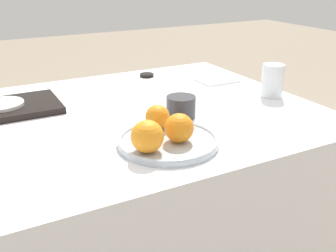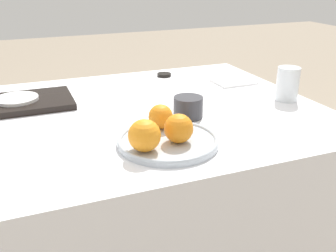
% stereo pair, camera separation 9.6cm
% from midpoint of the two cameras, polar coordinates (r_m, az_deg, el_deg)
% --- Properties ---
extents(table, '(1.39, 0.89, 0.74)m').
position_cam_midpoint_polar(table, '(1.35, -7.40, -13.56)').
color(table, white).
rests_on(table, ground_plane).
extents(fruit_platter, '(0.25, 0.25, 0.02)m').
position_cam_midpoint_polar(fruit_platter, '(0.97, 2.82, -2.26)').
color(fruit_platter, '#B2BCC6').
rests_on(fruit_platter, table).
extents(orange_0, '(0.07, 0.07, 0.07)m').
position_cam_midpoint_polar(orange_0, '(0.95, 4.45, -0.41)').
color(orange_0, orange).
rests_on(orange_0, fruit_platter).
extents(orange_1, '(0.06, 0.06, 0.06)m').
position_cam_midpoint_polar(orange_1, '(1.03, 1.59, 1.33)').
color(orange_1, orange).
rests_on(orange_1, fruit_platter).
extents(orange_2, '(0.08, 0.08, 0.08)m').
position_cam_midpoint_polar(orange_2, '(0.90, -0.41, -1.45)').
color(orange_2, orange).
rests_on(orange_2, fruit_platter).
extents(water_glass, '(0.07, 0.07, 0.11)m').
position_cam_midpoint_polar(water_glass, '(1.36, 18.94, 5.76)').
color(water_glass, silver).
rests_on(water_glass, table).
extents(serving_tray, '(0.34, 0.21, 0.02)m').
position_cam_midpoint_polar(serving_tray, '(1.31, -19.12, 3.10)').
color(serving_tray, black).
rests_on(serving_tray, table).
extents(side_plate, '(0.13, 0.13, 0.01)m').
position_cam_midpoint_polar(side_plate, '(1.30, -19.20, 3.72)').
color(side_plate, white).
rests_on(side_plate, serving_tray).
extents(cup_1, '(0.09, 0.09, 0.06)m').
position_cam_midpoint_polar(cup_1, '(1.15, 5.34, 2.69)').
color(cup_1, '#333338').
rests_on(cup_1, table).
extents(napkin, '(0.14, 0.11, 0.01)m').
position_cam_midpoint_polar(napkin, '(1.52, 11.28, 6.29)').
color(napkin, white).
rests_on(napkin, table).
extents(soy_dish, '(0.06, 0.06, 0.01)m').
position_cam_midpoint_polar(soy_dish, '(1.58, 1.18, 7.42)').
color(soy_dish, black).
rests_on(soy_dish, table).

